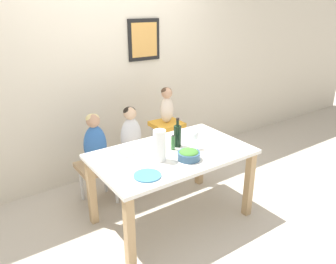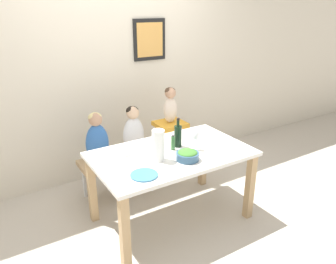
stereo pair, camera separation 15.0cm
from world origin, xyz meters
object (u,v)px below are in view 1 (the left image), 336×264
(person_child_center, at_px, (131,132))
(salad_bowl_large, at_px, (189,155))
(chair_far_center, at_px, (132,161))
(dinner_plate_back_left, at_px, (122,153))
(chair_right_highchair, at_px, (167,136))
(dinner_plate_front_left, at_px, (147,175))
(person_baby_right, at_px, (167,103))
(paper_towel_roll, at_px, (160,145))
(wine_glass_near, at_px, (196,136))
(wine_bottle, at_px, (177,135))
(chair_far_left, at_px, (98,171))
(person_child_left, at_px, (95,140))

(person_child_center, height_order, salad_bowl_large, person_child_center)
(person_child_center, bearing_deg, chair_far_center, -90.00)
(dinner_plate_back_left, bearing_deg, person_child_center, 53.66)
(chair_right_highchair, bearing_deg, dinner_plate_front_left, -131.41)
(chair_right_highchair, relative_size, person_baby_right, 1.78)
(person_baby_right, relative_size, salad_bowl_large, 2.02)
(paper_towel_roll, xyz_separation_m, wine_glass_near, (0.41, 0.01, -0.01))
(person_child_center, bearing_deg, dinner_plate_back_left, -126.34)
(person_baby_right, height_order, wine_bottle, person_baby_right)
(person_baby_right, relative_size, dinner_plate_front_left, 1.82)
(paper_towel_roll, bearing_deg, dinner_plate_front_left, -142.20)
(paper_towel_roll, relative_size, dinner_plate_back_left, 1.24)
(chair_right_highchair, height_order, salad_bowl_large, salad_bowl_large)
(chair_right_highchair, distance_m, person_child_center, 0.50)
(chair_far_left, bearing_deg, person_child_center, 0.10)
(chair_right_highchair, distance_m, dinner_plate_front_left, 1.27)
(person_child_left, bearing_deg, chair_right_highchair, -0.05)
(person_child_center, xyz_separation_m, paper_towel_roll, (-0.12, -0.76, 0.14))
(person_child_left, bearing_deg, wine_glass_near, -47.20)
(chair_far_left, bearing_deg, dinner_plate_front_left, -86.94)
(person_child_center, xyz_separation_m, dinner_plate_front_left, (-0.36, -0.94, 0.01))
(person_child_center, bearing_deg, person_baby_right, 0.05)
(chair_right_highchair, bearing_deg, person_baby_right, 90.00)
(dinner_plate_front_left, bearing_deg, wine_glass_near, 16.72)
(chair_far_left, bearing_deg, salad_bowl_large, -60.36)
(chair_far_center, xyz_separation_m, wine_glass_near, (0.28, -0.75, 0.49))
(wine_glass_near, bearing_deg, wine_bottle, 125.31)
(wine_bottle, relative_size, paper_towel_roll, 1.03)
(chair_far_center, height_order, paper_towel_roll, paper_towel_roll)
(chair_far_center, height_order, person_baby_right, person_baby_right)
(person_child_left, height_order, person_child_center, same)
(person_child_left, bearing_deg, chair_far_center, -0.10)
(chair_far_center, bearing_deg, dinner_plate_back_left, -126.39)
(wine_bottle, distance_m, dinner_plate_back_left, 0.54)
(person_baby_right, bearing_deg, dinner_plate_front_left, -131.38)
(chair_far_center, height_order, person_child_center, person_child_center)
(person_child_center, xyz_separation_m, salad_bowl_large, (0.09, -0.89, 0.05))
(dinner_plate_front_left, bearing_deg, person_child_left, 93.05)
(person_baby_right, height_order, salad_bowl_large, person_baby_right)
(person_baby_right, xyz_separation_m, paper_towel_roll, (-0.59, -0.76, -0.09))
(person_child_left, bearing_deg, wine_bottle, -45.63)
(wine_bottle, xyz_separation_m, wine_glass_near, (0.10, -0.15, 0.02))
(chair_right_highchair, xyz_separation_m, dinner_plate_back_left, (-0.80, -0.45, 0.17))
(person_child_center, xyz_separation_m, dinner_plate_back_left, (-0.33, -0.45, 0.01))
(chair_far_left, xyz_separation_m, chair_far_center, (0.41, 0.00, 0.00))
(chair_right_highchair, xyz_separation_m, dinner_plate_front_left, (-0.83, -0.94, 0.17))
(paper_towel_roll, distance_m, salad_bowl_large, 0.27)
(wine_glass_near, relative_size, dinner_plate_front_left, 0.85)
(paper_towel_roll, bearing_deg, wine_bottle, 26.99)
(chair_far_left, xyz_separation_m, chair_right_highchair, (0.88, 0.00, 0.19))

